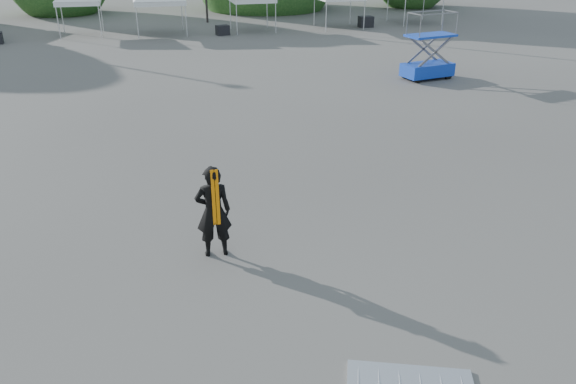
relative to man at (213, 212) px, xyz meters
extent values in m
plane|color=#474442|center=(0.97, 1.42, -1.00)|extent=(120.00, 120.00, 0.00)
cylinder|color=silver|center=(-5.95, 28.61, 0.00)|extent=(0.06, 0.06, 2.00)
cylinder|color=silver|center=(-3.43, 28.61, 0.00)|extent=(0.06, 0.06, 2.00)
cylinder|color=silver|center=(-5.95, 31.14, 0.00)|extent=(0.06, 0.06, 2.00)
cylinder|color=silver|center=(-3.43, 31.14, 0.00)|extent=(0.06, 0.06, 2.00)
cube|color=silver|center=(-4.69, 29.87, 1.08)|extent=(2.72, 2.72, 0.30)
cylinder|color=silver|center=(-1.13, 27.32, 0.00)|extent=(0.06, 0.06, 2.00)
cylinder|color=silver|center=(1.91, 27.32, 0.00)|extent=(0.06, 0.06, 2.00)
cylinder|color=silver|center=(-1.13, 30.36, 0.00)|extent=(0.06, 0.06, 2.00)
cylinder|color=silver|center=(1.91, 30.36, 0.00)|extent=(0.06, 0.06, 2.00)
cube|color=silver|center=(0.39, 28.84, 1.08)|extent=(3.24, 3.24, 0.30)
cylinder|color=silver|center=(5.17, 27.29, 0.00)|extent=(0.06, 0.06, 2.00)
cylinder|color=silver|center=(7.79, 27.29, 0.00)|extent=(0.06, 0.06, 2.00)
cylinder|color=silver|center=(5.17, 29.90, 0.00)|extent=(0.06, 0.06, 2.00)
cylinder|color=silver|center=(7.79, 29.90, 0.00)|extent=(0.06, 0.06, 2.00)
cylinder|color=silver|center=(11.25, 27.12, 0.00)|extent=(0.06, 0.06, 2.00)
cylinder|color=silver|center=(14.00, 27.12, 0.00)|extent=(0.06, 0.06, 2.00)
cylinder|color=silver|center=(11.25, 29.87, 0.00)|extent=(0.06, 0.06, 2.00)
cylinder|color=silver|center=(14.00, 29.87, 0.00)|extent=(0.06, 0.06, 2.00)
cylinder|color=silver|center=(17.32, 27.80, 0.00)|extent=(0.06, 0.06, 2.00)
cylinder|color=silver|center=(20.31, 27.80, 0.00)|extent=(0.06, 0.06, 2.00)
cylinder|color=silver|center=(17.32, 30.78, 0.00)|extent=(0.06, 0.06, 2.00)
cylinder|color=silver|center=(20.31, 30.78, 0.00)|extent=(0.06, 0.06, 2.00)
imported|color=black|center=(0.00, 0.00, 0.00)|extent=(0.75, 0.51, 2.00)
cube|color=orange|center=(0.00, -0.20, 0.40)|extent=(0.16, 0.03, 1.20)
cube|color=#0C3E9D|center=(11.58, 13.08, -0.57)|extent=(2.48, 1.57, 0.57)
cube|color=#0C3E9D|center=(11.58, 13.08, 0.96)|extent=(2.37, 1.50, 0.10)
cylinder|color=black|center=(10.83, 12.45, -0.83)|extent=(0.37, 0.21, 0.34)
cylinder|color=black|center=(12.52, 12.78, -0.83)|extent=(0.37, 0.21, 0.34)
cylinder|color=black|center=(10.64, 13.39, -0.83)|extent=(0.37, 0.21, 0.34)
cylinder|color=black|center=(12.33, 13.72, -0.83)|extent=(0.37, 0.21, 0.34)
cube|color=black|center=(4.24, 27.47, -0.69)|extent=(0.91, 0.77, 0.63)
cube|color=black|center=(14.62, 28.31, -0.63)|extent=(0.96, 0.75, 0.75)
camera|label=1|loc=(-1.08, -10.26, 5.18)|focal=35.00mm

